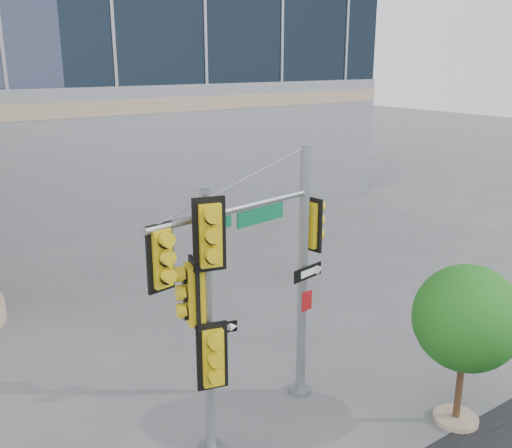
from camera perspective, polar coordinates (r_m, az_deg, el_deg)
ground at (r=12.27m, az=4.62°, el=-18.88°), size 120.00×120.00×0.00m
main_signal_pole at (r=10.95m, az=1.46°, el=-3.50°), size 4.17×1.10×5.41m
secondary_signal_pole at (r=9.84m, az=-5.00°, el=-8.51°), size 0.87×0.77×5.00m
street_tree at (r=11.84m, az=20.36°, el=-9.13°), size 2.12×2.07×3.31m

